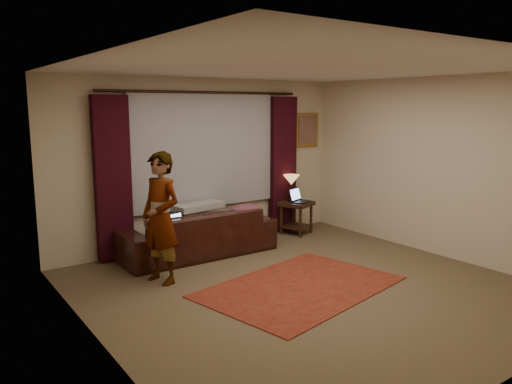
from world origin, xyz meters
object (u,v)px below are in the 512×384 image
(end_table, at_px, (296,218))
(laptop_table, at_px, (301,195))
(tiffany_lamp, at_px, (291,188))
(sofa, at_px, (197,224))
(person, at_px, (161,218))
(laptop_sofa, at_px, (180,223))

(end_table, xyz_separation_m, laptop_table, (0.04, -0.07, 0.40))
(tiffany_lamp, bearing_deg, sofa, -173.49)
(sofa, height_order, person, person)
(sofa, bearing_deg, end_table, -176.64)
(end_table, height_order, tiffany_lamp, tiffany_lamp)
(sofa, relative_size, laptop_sofa, 6.60)
(sofa, distance_m, end_table, 1.99)
(laptop_sofa, bearing_deg, sofa, 12.52)
(sofa, height_order, end_table, sofa)
(tiffany_lamp, height_order, laptop_table, tiffany_lamp)
(laptop_sofa, xyz_separation_m, end_table, (2.37, 0.32, -0.30))
(sofa, height_order, laptop_table, sofa)
(person, bearing_deg, sofa, 112.92)
(tiffany_lamp, bearing_deg, laptop_table, -69.55)
(end_table, bearing_deg, person, -163.19)
(laptop_table, relative_size, person, 0.22)
(tiffany_lamp, distance_m, laptop_table, 0.22)
(laptop_sofa, height_order, laptop_table, laptop_table)
(laptop_table, bearing_deg, person, 174.27)
(person, bearing_deg, tiffany_lamp, 91.97)
(laptop_sofa, relative_size, end_table, 0.62)
(sofa, distance_m, person, 1.24)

